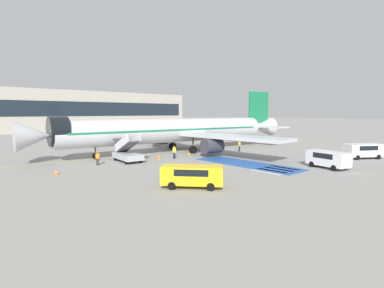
# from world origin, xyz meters

# --- Properties ---
(ground_plane) EXTENTS (600.00, 600.00, 0.00)m
(ground_plane) POSITION_xyz_m (0.00, 0.00, 0.00)
(ground_plane) COLOR gray
(apron_leadline_yellow) EXTENTS (77.82, 7.53, 0.01)m
(apron_leadline_yellow) POSITION_xyz_m (0.89, -0.24, 0.00)
(apron_leadline_yellow) COLOR gold
(apron_leadline_yellow) RESTS_ON ground_plane
(apron_stand_patch_blue) EXTENTS (4.35, 13.74, 0.01)m
(apron_stand_patch_blue) POSITION_xyz_m (0.89, -14.49, 0.00)
(apron_stand_patch_blue) COLOR #2856A8
(apron_stand_patch_blue) RESTS_ON ground_plane
(apron_walkway_bar_0) EXTENTS (0.44, 3.60, 0.01)m
(apron_walkway_bar_0) POSITION_xyz_m (-1.51, -18.80, 0.00)
(apron_walkway_bar_0) COLOR silver
(apron_walkway_bar_0) RESTS_ON ground_plane
(apron_walkway_bar_1) EXTENTS (0.44, 3.60, 0.01)m
(apron_walkway_bar_1) POSITION_xyz_m (-0.31, -18.80, 0.00)
(apron_walkway_bar_1) COLOR silver
(apron_walkway_bar_1) RESTS_ON ground_plane
(apron_walkway_bar_2) EXTENTS (0.44, 3.60, 0.01)m
(apron_walkway_bar_2) POSITION_xyz_m (0.89, -18.80, 0.00)
(apron_walkway_bar_2) COLOR silver
(apron_walkway_bar_2) RESTS_ON ground_plane
(apron_walkway_bar_3) EXTENTS (0.44, 3.60, 0.01)m
(apron_walkway_bar_3) POSITION_xyz_m (2.09, -18.80, 0.00)
(apron_walkway_bar_3) COLOR silver
(apron_walkway_bar_3) RESTS_ON ground_plane
(airliner) EXTENTS (43.60, 35.42, 9.92)m
(airliner) POSITION_xyz_m (1.57, -0.31, 3.29)
(airliner) COLOR silver
(airliner) RESTS_ON ground_plane
(boarding_stairs_forward) EXTENTS (2.64, 5.39, 3.60)m
(boarding_stairs_forward) POSITION_xyz_m (-8.87, -3.68, 0.94)
(boarding_stairs_forward) COLOR #ADB2BA
(boarding_stairs_forward) RESTS_ON ground_plane
(fuel_tanker) EXTENTS (10.67, 3.13, 3.64)m
(fuel_tanker) POSITION_xyz_m (9.71, 20.44, 1.85)
(fuel_tanker) COLOR #38383D
(fuel_tanker) RESTS_ON ground_plane
(service_van_0) EXTENTS (2.74, 4.66, 1.86)m
(service_van_0) POSITION_xyz_m (5.43, -22.00, 1.13)
(service_van_0) COLOR silver
(service_van_0) RESTS_ON ground_plane
(service_van_1) EXTENTS (5.28, 4.31, 1.95)m
(service_van_1) POSITION_xyz_m (15.80, -21.81, 1.18)
(service_van_1) COLOR silver
(service_van_1) RESTS_ON ground_plane
(service_van_2) EXTENTS (4.71, 4.88, 1.78)m
(service_van_2) POSITION_xyz_m (-11.30, -18.72, 1.09)
(service_van_2) COLOR yellow
(service_van_2) RESTS_ON ground_plane
(ground_crew_0) EXTENTS (0.48, 0.35, 1.80)m
(ground_crew_0) POSITION_xyz_m (9.14, -6.44, 1.04)
(ground_crew_0) COLOR #191E38
(ground_crew_0) RESTS_ON ground_plane
(ground_crew_1) EXTENTS (0.49, 0.43, 1.71)m
(ground_crew_1) POSITION_xyz_m (-3.05, -5.60, 0.98)
(ground_crew_1) COLOR #191E38
(ground_crew_1) RESTS_ON ground_plane
(ground_crew_2) EXTENTS (0.49, 0.39, 1.62)m
(ground_crew_2) POSITION_xyz_m (-12.76, -3.81, 0.93)
(ground_crew_2) COLOR #2D2D33
(ground_crew_2) RESTS_ON ground_plane
(traffic_cone_0) EXTENTS (0.51, 0.51, 0.57)m
(traffic_cone_0) POSITION_xyz_m (-4.94, -4.76, 0.28)
(traffic_cone_0) COLOR orange
(traffic_cone_0) RESTS_ON ground_plane
(traffic_cone_1) EXTENTS (0.50, 0.50, 0.55)m
(traffic_cone_1) POSITION_xyz_m (-18.02, -6.28, 0.28)
(traffic_cone_1) COLOR orange
(traffic_cone_1) RESTS_ON ground_plane
(traffic_cone_2) EXTENTS (0.50, 0.50, 0.56)m
(traffic_cone_2) POSITION_xyz_m (0.06, -4.95, 0.28)
(traffic_cone_2) COLOR orange
(traffic_cone_2) RESTS_ON ground_plane
(terminal_building) EXTENTS (95.06, 12.10, 13.25)m
(terminal_building) POSITION_xyz_m (4.76, 66.85, 6.63)
(terminal_building) COLOR #B2AD9E
(terminal_building) RESTS_ON ground_plane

